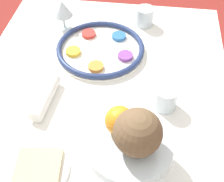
% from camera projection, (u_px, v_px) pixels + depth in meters
% --- Properties ---
extents(dining_table, '(1.28, 0.89, 0.75)m').
position_uv_depth(dining_table, '(98.00, 167.00, 1.28)').
color(dining_table, white).
rests_on(dining_table, ground_plane).
extents(seder_plate, '(0.34, 0.34, 0.03)m').
position_uv_depth(seder_plate, '(100.00, 49.00, 1.19)').
color(seder_plate, white).
rests_on(seder_plate, dining_table).
extents(wine_glass, '(0.08, 0.08, 0.12)m').
position_uv_depth(wine_glass, '(62.00, 9.00, 1.24)').
color(wine_glass, silver).
rests_on(wine_glass, dining_table).
extents(fruit_stand, '(0.23, 0.23, 0.11)m').
position_uv_depth(fruit_stand, '(129.00, 147.00, 0.80)').
color(fruit_stand, silver).
rests_on(fruit_stand, dining_table).
extents(orange_fruit, '(0.08, 0.08, 0.08)m').
position_uv_depth(orange_fruit, '(120.00, 120.00, 0.78)').
color(orange_fruit, orange).
rests_on(orange_fruit, fruit_stand).
extents(coconut, '(0.12, 0.12, 0.12)m').
position_uv_depth(coconut, '(138.00, 132.00, 0.73)').
color(coconut, brown).
rests_on(coconut, fruit_stand).
extents(bread_plate, '(0.17, 0.17, 0.02)m').
position_uv_depth(bread_plate, '(38.00, 169.00, 0.85)').
color(bread_plate, silver).
rests_on(bread_plate, dining_table).
extents(napkin_roll, '(0.18, 0.06, 0.05)m').
position_uv_depth(napkin_roll, '(45.00, 97.00, 1.01)').
color(napkin_roll, white).
rests_on(napkin_roll, dining_table).
extents(cup_near, '(0.07, 0.07, 0.08)m').
position_uv_depth(cup_near, '(166.00, 98.00, 0.98)').
color(cup_near, silver).
rests_on(cup_near, dining_table).
extents(cup_mid, '(0.07, 0.07, 0.08)m').
position_uv_depth(cup_mid, '(145.00, 17.00, 1.29)').
color(cup_mid, silver).
rests_on(cup_mid, dining_table).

